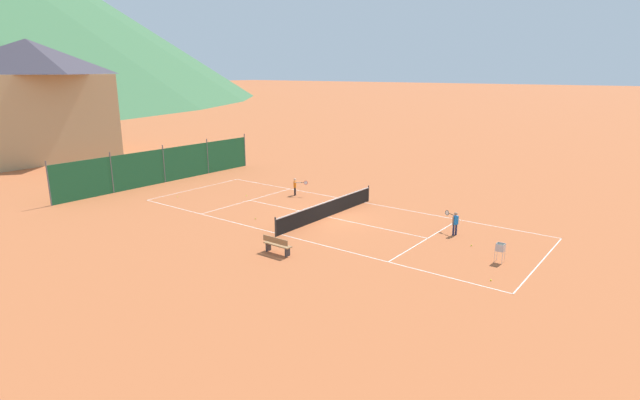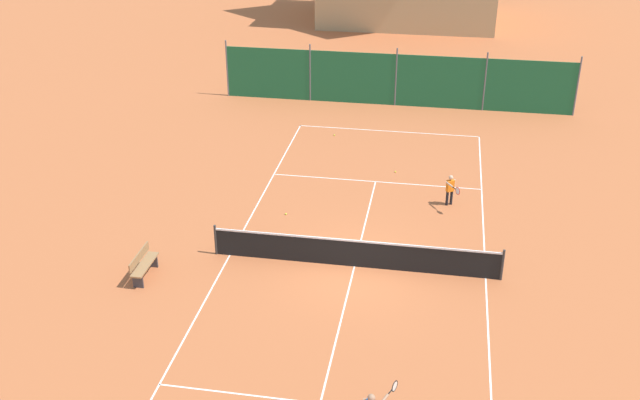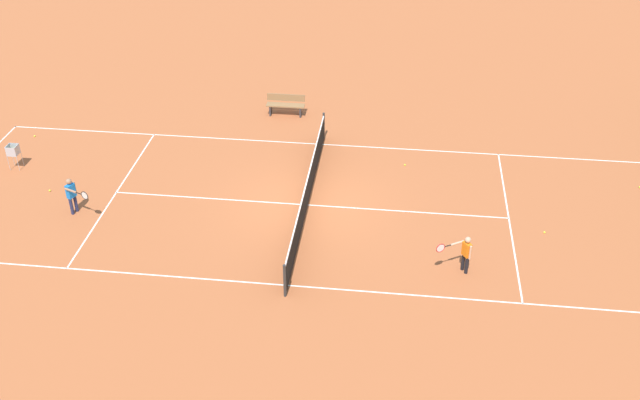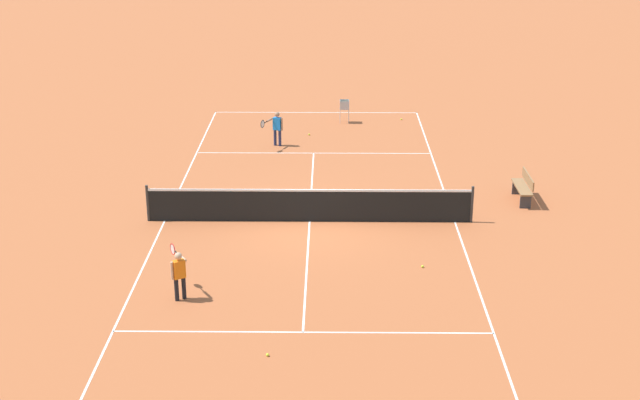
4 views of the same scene
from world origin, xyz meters
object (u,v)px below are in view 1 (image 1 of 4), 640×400
object	(u,v)px
tennis_ball_alley_left	(491,280)
tennis_ball_mid_court	(246,196)
alpine_chalet	(34,98)
tennis_ball_by_net_right	(178,197)
tennis_net	(327,209)
tennis_ball_by_net_left	(471,245)
ball_hopper	(500,249)
player_near_service	(296,185)
courtside_bench	(277,245)
tennis_ball_near_corner	(255,219)
player_far_baseline	(455,222)

from	to	relation	value
tennis_ball_alley_left	tennis_ball_mid_court	world-z (taller)	same
tennis_ball_alley_left	alpine_chalet	size ratio (longest dim) A/B	0.01
tennis_ball_alley_left	tennis_ball_by_net_right	bearing A→B (deg)	87.26
tennis_net	tennis_ball_by_net_left	xyz separation A→B (m)	(0.21, -8.62, -0.47)
tennis_ball_by_net_left	ball_hopper	distance (m)	2.32
player_near_service	courtside_bench	world-z (taller)	player_near_service
tennis_ball_mid_court	courtside_bench	world-z (taller)	courtside_bench
ball_hopper	tennis_ball_near_corner	bearing A→B (deg)	97.45
tennis_ball_near_corner	tennis_ball_by_net_left	bearing A→B (deg)	-75.13
tennis_ball_mid_court	ball_hopper	xyz separation A→B (m)	(-1.83, -17.81, 0.62)
tennis_ball_alley_left	tennis_ball_mid_court	bearing A→B (deg)	77.34
tennis_net	alpine_chalet	world-z (taller)	alpine_chalet
player_far_baseline	courtside_bench	xyz separation A→B (m)	(-7.68, 5.54, -0.28)
player_near_service	ball_hopper	distance (m)	15.76
ball_hopper	tennis_ball_by_net_right	bearing A→B (deg)	93.28
ball_hopper	courtside_bench	size ratio (longest dim) A/B	0.59
player_far_baseline	tennis_ball_by_net_left	world-z (taller)	player_far_baseline
player_near_service	ball_hopper	bearing A→B (deg)	-104.78
tennis_ball_by_net_right	alpine_chalet	xyz separation A→B (m)	(1.73, 23.31, 5.79)
tennis_ball_near_corner	tennis_ball_alley_left	bearing A→B (deg)	-92.06
alpine_chalet	tennis_ball_by_net_right	bearing A→B (deg)	-94.25
courtside_bench	tennis_ball_by_net_left	bearing A→B (deg)	-46.49
player_near_service	ball_hopper	size ratio (longest dim) A/B	1.34
tennis_ball_by_net_right	ball_hopper	distance (m)	21.37
player_near_service	tennis_ball_mid_court	bearing A→B (deg)	130.48
player_far_baseline	tennis_ball_by_net_left	distance (m)	1.90
tennis_ball_by_net_left	ball_hopper	size ratio (longest dim) A/B	0.07
player_near_service	ball_hopper	xyz separation A→B (m)	(-4.02, -15.24, -0.04)
tennis_ball_mid_court	tennis_ball_near_corner	bearing A→B (deg)	-129.58
tennis_net	tennis_ball_mid_court	distance (m)	7.45
tennis_ball_mid_court	tennis_ball_alley_left	bearing A→B (deg)	-102.66
tennis_net	tennis_ball_by_net_left	bearing A→B (deg)	-88.61
player_far_baseline	ball_hopper	world-z (taller)	player_far_baseline
tennis_net	tennis_ball_by_net_left	size ratio (longest dim) A/B	139.09
player_far_baseline	tennis_ball_near_corner	xyz separation A→B (m)	(-4.23, 10.32, -0.69)
player_far_baseline	player_near_service	size ratio (longest dim) A/B	1.05
ball_hopper	alpine_chalet	distance (m)	44.93
tennis_net	courtside_bench	size ratio (longest dim) A/B	6.12
player_near_service	tennis_ball_near_corner	bearing A→B (deg)	-163.00
tennis_ball_mid_court	alpine_chalet	bearing A→B (deg)	92.81
tennis_ball_by_net_right	tennis_ball_by_net_left	bearing A→B (deg)	-82.53
tennis_ball_by_net_left	tennis_ball_mid_court	bearing A→B (deg)	88.26
tennis_ball_near_corner	courtside_bench	bearing A→B (deg)	-125.83
player_near_service	tennis_ball_by_net_right	world-z (taller)	player_near_service
tennis_net	courtside_bench	xyz separation A→B (m)	(-6.34, -1.71, -0.05)
ball_hopper	courtside_bench	bearing A→B (deg)	120.96
player_near_service	courtside_bench	size ratio (longest dim) A/B	0.79
player_far_baseline	tennis_ball_mid_court	xyz separation A→B (m)	(-0.64, 14.66, -0.69)
courtside_bench	tennis_ball_by_net_right	bearing A→B (deg)	72.46
tennis_ball_near_corner	courtside_bench	world-z (taller)	courtside_bench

